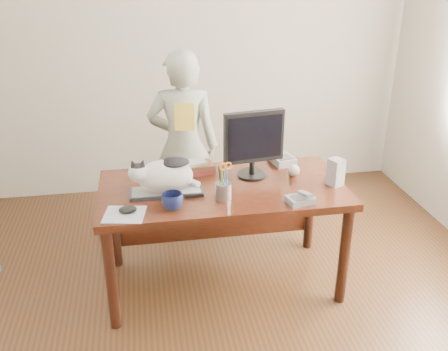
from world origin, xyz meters
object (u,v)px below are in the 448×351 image
(baseball, at_px, (294,170))
(calculator, at_px, (282,159))
(pen_cup, at_px, (224,189))
(desk, at_px, (221,201))
(coffee_mug, at_px, (173,201))
(keyboard, at_px, (166,192))
(person, at_px, (184,146))
(speaker, at_px, (336,172))
(book_stack, at_px, (197,167))
(phone, at_px, (301,199))
(cat, at_px, (163,175))
(mouse, at_px, (128,209))
(monitor, at_px, (254,141))

(baseball, relative_size, calculator, 0.38)
(pen_cup, bearing_deg, calculator, 43.67)
(calculator, bearing_deg, desk, -164.58)
(desk, relative_size, coffee_mug, 12.42)
(keyboard, relative_size, person, 0.30)
(coffee_mug, height_order, speaker, speaker)
(desk, bearing_deg, keyboard, -161.63)
(keyboard, distance_m, book_stack, 0.38)
(desk, distance_m, phone, 0.60)
(keyboard, xyz_separation_m, phone, (0.80, -0.26, 0.01))
(desk, relative_size, pen_cup, 6.51)
(phone, relative_size, person, 0.12)
(cat, xyz_separation_m, book_stack, (0.25, 0.30, -0.09))
(mouse, height_order, speaker, speaker)
(person, bearing_deg, baseball, 144.91)
(baseball, xyz_separation_m, calculator, (-0.01, 0.23, -0.01))
(keyboard, height_order, book_stack, book_stack)
(book_stack, relative_size, person, 0.17)
(keyboard, distance_m, pen_cup, 0.37)
(desk, xyz_separation_m, phone, (0.43, -0.39, 0.17))
(desk, relative_size, speaker, 8.85)
(desk, xyz_separation_m, keyboard, (-0.37, -0.12, 0.16))
(desk, distance_m, coffee_mug, 0.52)
(speaker, height_order, person, person)
(baseball, relative_size, person, 0.05)
(baseball, bearing_deg, speaker, -39.20)
(book_stack, bearing_deg, person, 83.76)
(keyboard, height_order, person, person)
(desk, xyz_separation_m, pen_cup, (-0.02, -0.26, 0.22))
(cat, height_order, monitor, monitor)
(phone, xyz_separation_m, speaker, (0.30, 0.21, 0.07))
(calculator, bearing_deg, mouse, -162.46)
(baseball, xyz_separation_m, book_stack, (-0.64, 0.18, -0.00))
(desk, height_order, calculator, calculator)
(coffee_mug, distance_m, phone, 0.78)
(mouse, relative_size, baseball, 1.42)
(desk, distance_m, baseball, 0.54)
(desk, xyz_separation_m, coffee_mug, (-0.34, -0.34, 0.20))
(pen_cup, xyz_separation_m, mouse, (-0.58, -0.08, -0.04))
(person, bearing_deg, phone, 129.26)
(baseball, bearing_deg, keyboard, -171.80)
(desk, height_order, baseball, baseball)
(speaker, distance_m, calculator, 0.48)
(keyboard, height_order, cat, cat)
(pen_cup, relative_size, mouse, 2.13)
(cat, height_order, phone, cat)
(monitor, bearing_deg, speaker, -31.48)
(baseball, height_order, book_stack, book_stack)
(mouse, bearing_deg, cat, 53.94)
(cat, xyz_separation_m, pen_cup, (0.36, -0.13, -0.06))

